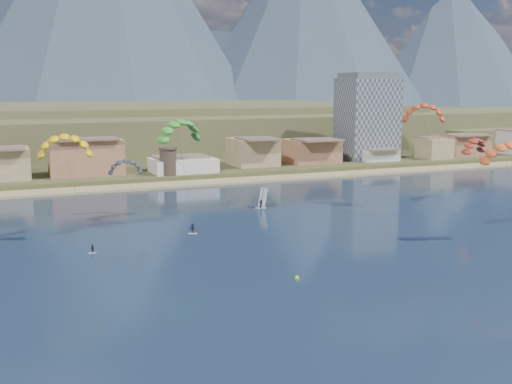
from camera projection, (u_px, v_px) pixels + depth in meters
ground at (348, 303)px, 80.49m from camera, size 2400.00×2400.00×0.00m
beach at (159, 186)px, 176.92m from camera, size 2200.00×12.00×0.90m
land at (48, 118)px, 590.17m from camera, size 2200.00×900.00×4.00m
foothills at (142, 128)px, 299.02m from camera, size 940.00×210.00×18.00m
town at (9, 159)px, 175.04m from camera, size 400.00×24.00×12.00m
apartment_tower at (367, 117)px, 226.16m from camera, size 20.00×16.00×32.00m
watchtower at (168, 161)px, 185.07m from camera, size 5.82×5.82×8.60m
kitesurfer_yellow at (65, 142)px, 107.92m from camera, size 10.39×10.57×21.38m
kitesurfer_orange at (507, 150)px, 109.64m from camera, size 10.78×14.32×20.89m
kitesurfer_green at (180, 128)px, 128.08m from camera, size 12.04×18.05×23.97m
distant_kite_dark at (125, 164)px, 134.89m from camera, size 8.23×5.92×14.70m
distant_kite_orange at (424, 110)px, 142.25m from camera, size 10.77×9.19×26.25m
distant_kite_red at (474, 143)px, 153.03m from camera, size 9.95×7.34×17.74m
windsurfer at (262, 202)px, 144.40m from camera, size 3.02×3.13×4.90m
buoy at (297, 278)px, 90.99m from camera, size 0.67×0.67×0.67m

